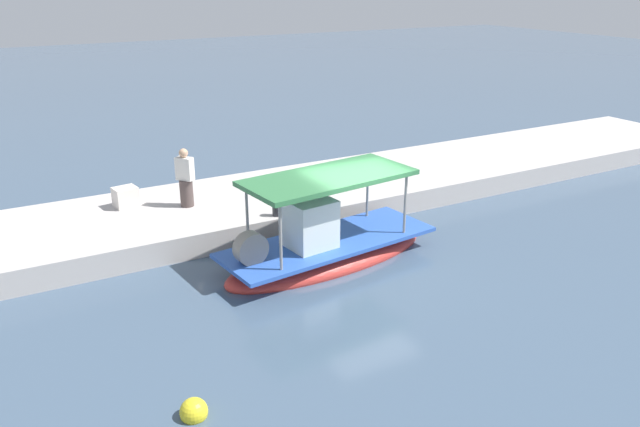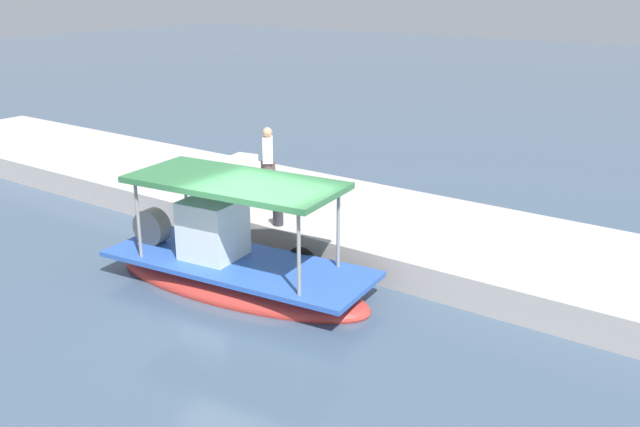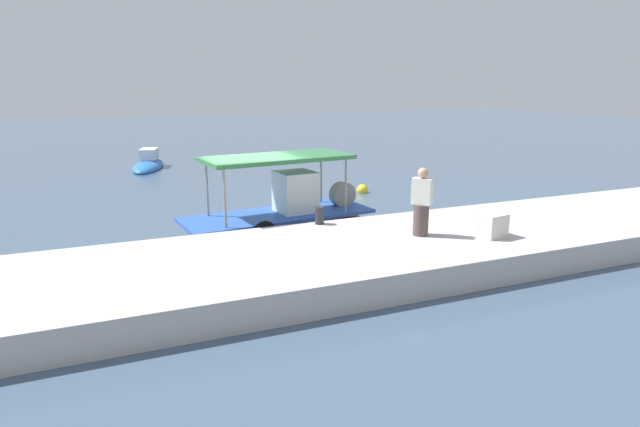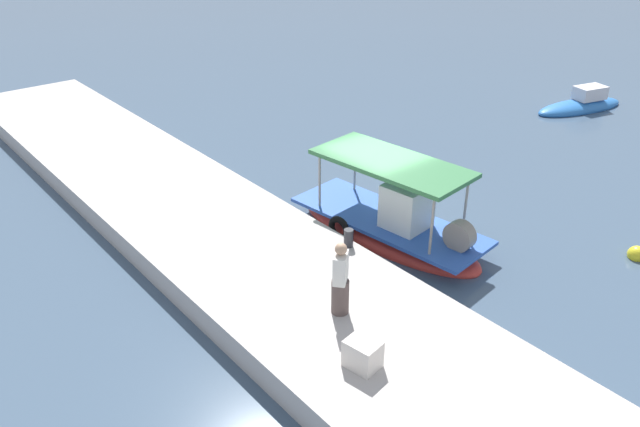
{
  "view_description": "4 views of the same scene",
  "coord_description": "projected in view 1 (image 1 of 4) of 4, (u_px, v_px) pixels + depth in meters",
  "views": [
    {
      "loc": [
        8.17,
        12.4,
        6.93
      ],
      "look_at": [
        0.35,
        -1.64,
        0.81
      ],
      "focal_mm": 35.38,
      "sensor_mm": 36.0,
      "label": 1
    },
    {
      "loc": [
        -8.37,
        9.41,
        6.13
      ],
      "look_at": [
        0.23,
        -2.57,
        1.11
      ],
      "focal_mm": 39.69,
      "sensor_mm": 36.0,
      "label": 2
    },
    {
      "loc": [
        -4.04,
        -15.18,
        4.38
      ],
      "look_at": [
        1.33,
        -2.35,
        0.94
      ],
      "focal_mm": 29.8,
      "sensor_mm": 36.0,
      "label": 3
    },
    {
      "loc": [
        11.33,
        -11.69,
        8.89
      ],
      "look_at": [
        0.09,
        -2.35,
        1.09
      ],
      "focal_mm": 35.28,
      "sensor_mm": 36.0,
      "label": 4
    }
  ],
  "objects": [
    {
      "name": "ground_plane",
      "position": [
        363.0,
        260.0,
        16.3
      ],
      "size": [
        120.0,
        120.0,
        0.0
      ],
      "primitive_type": "plane",
      "color": "#42566D"
    },
    {
      "name": "dock_quay",
      "position": [
        287.0,
        199.0,
        19.77
      ],
      "size": [
        36.0,
        4.47,
        0.67
      ],
      "primitive_type": "cube",
      "color": "#BDB6B1",
      "rests_on": "ground_plane"
    },
    {
      "name": "main_fishing_boat",
      "position": [
        325.0,
        247.0,
        16.13
      ],
      "size": [
        6.15,
        2.67,
        2.65
      ],
      "color": "red",
      "rests_on": "ground_plane"
    },
    {
      "name": "fisherman_near_bollard",
      "position": [
        186.0,
        180.0,
        17.91
      ],
      "size": [
        0.53,
        0.54,
        1.7
      ],
      "color": "#50423F",
      "rests_on": "dock_quay"
    },
    {
      "name": "mooring_bollard",
      "position": [
        277.0,
        208.0,
        17.36
      ],
      "size": [
        0.24,
        0.24,
        0.47
      ],
      "primitive_type": "cylinder",
      "color": "#2D2D33",
      "rests_on": "dock_quay"
    },
    {
      "name": "cargo_crate",
      "position": [
        126.0,
        197.0,
        18.03
      ],
      "size": [
        0.71,
        0.61,
        0.58
      ],
      "primitive_type": "cube",
      "rotation": [
        0.0,
        0.0,
        0.17
      ],
      "color": "silver",
      "rests_on": "dock_quay"
    },
    {
      "name": "marker_buoy",
      "position": [
        194.0,
        412.0,
        10.51
      ],
      "size": [
        0.48,
        0.48,
        0.48
      ],
      "color": "yellow",
      "rests_on": "ground_plane"
    }
  ]
}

